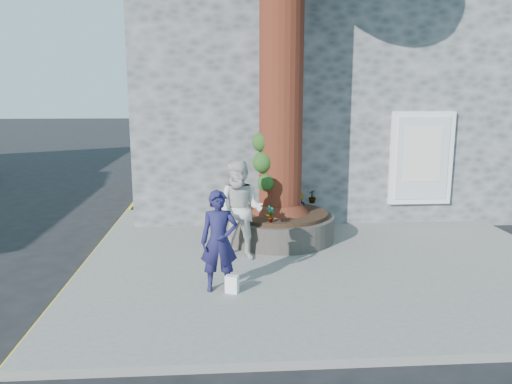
{
  "coord_description": "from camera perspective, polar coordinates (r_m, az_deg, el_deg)",
  "views": [
    {
      "loc": [
        -0.44,
        -8.31,
        3.2
      ],
      "look_at": [
        0.25,
        1.56,
        1.25
      ],
      "focal_mm": 35.0,
      "sensor_mm": 36.0,
      "label": 1
    }
  ],
  "objects": [
    {
      "name": "ground",
      "position": [
        8.91,
        -0.93,
        -9.89
      ],
      "size": [
        120.0,
        120.0,
        0.0
      ],
      "primitive_type": "plane",
      "color": "black",
      "rests_on": "ground"
    },
    {
      "name": "man",
      "position": [
        7.88,
        -4.24,
        -5.63
      ],
      "size": [
        0.6,
        0.4,
        1.61
      ],
      "primitive_type": "imported",
      "rotation": [
        0.0,
        0.0,
        0.02
      ],
      "color": "#18163E",
      "rests_on": "pavement"
    },
    {
      "name": "pavement",
      "position": [
        10.01,
        7.42,
        -7.22
      ],
      "size": [
        9.0,
        8.0,
        0.12
      ],
      "primitive_type": "cube",
      "color": "slate",
      "rests_on": "ground"
    },
    {
      "name": "plant_b",
      "position": [
        10.89,
        5.09,
        -1.08
      ],
      "size": [
        0.27,
        0.28,
        0.36
      ],
      "primitive_type": "imported",
      "rotation": [
        0.0,
        0.0,
        2.3
      ],
      "color": "gray",
      "rests_on": "planter"
    },
    {
      "name": "yellow_line",
      "position": [
        10.18,
        -18.83,
        -7.77
      ],
      "size": [
        0.1,
        30.0,
        0.01
      ],
      "primitive_type": "cube",
      "color": "yellow",
      "rests_on": "ground"
    },
    {
      "name": "stone_shop",
      "position": [
        15.78,
        6.84,
        10.93
      ],
      "size": [
        10.3,
        8.3,
        6.3
      ],
      "color": "#494C4E",
      "rests_on": "ground"
    },
    {
      "name": "plant_c",
      "position": [
        11.59,
        6.45,
        -0.51
      ],
      "size": [
        0.24,
        0.24,
        0.3
      ],
      "primitive_type": "imported",
      "rotation": [
        0.0,
        0.0,
        3.81
      ],
      "color": "gray",
      "rests_on": "planter"
    },
    {
      "name": "plant_d",
      "position": [
        11.44,
        1.23,
        -0.51
      ],
      "size": [
        0.39,
        0.4,
        0.33
      ],
      "primitive_type": "imported",
      "rotation": [
        0.0,
        0.0,
        5.3
      ],
      "color": "gray",
      "rests_on": "planter"
    },
    {
      "name": "woman",
      "position": [
        9.36,
        -1.81,
        -2.09
      ],
      "size": [
        1.11,
        1.0,
        1.87
      ],
      "primitive_type": "imported",
      "rotation": [
        0.0,
        0.0,
        -0.39
      ],
      "color": "beige",
      "rests_on": "pavement"
    },
    {
      "name": "planter",
      "position": [
        10.75,
        2.75,
        -3.89
      ],
      "size": [
        2.3,
        2.3,
        0.6
      ],
      "color": "black",
      "rests_on": "pavement"
    },
    {
      "name": "shopping_bag",
      "position": [
        7.98,
        -2.76,
        -10.48
      ],
      "size": [
        0.23,
        0.18,
        0.28
      ],
      "primitive_type": "cube",
      "rotation": [
        0.0,
        0.0,
        -0.36
      ],
      "color": "white",
      "rests_on": "pavement"
    },
    {
      "name": "plant_a",
      "position": [
        9.78,
        1.64,
        -2.53
      ],
      "size": [
        0.21,
        0.18,
        0.33
      ],
      "primitive_type": "imported",
      "rotation": [
        0.0,
        0.0,
        0.46
      ],
      "color": "gray",
      "rests_on": "planter"
    }
  ]
}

